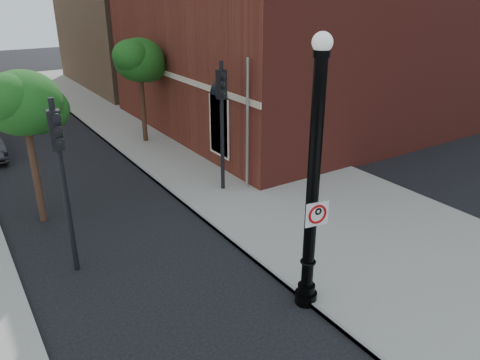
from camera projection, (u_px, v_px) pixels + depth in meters
ground at (234, 326)px, 11.24m from camera, size 120.00×120.00×0.00m
sidewalk_right at (228, 158)px, 21.98m from camera, size 8.00×60.00×0.12m
curb_edge at (150, 175)px, 19.99m from camera, size 0.10×60.00×0.14m
brick_wall_building at (336, 10)px, 27.72m from camera, size 22.30×16.30×12.50m
lamppost at (313, 193)px, 10.90m from camera, size 0.57×0.57×6.71m
no_parking_sign at (317, 214)px, 10.97m from camera, size 0.61×0.14×0.62m
traffic_signal_left at (60, 160)px, 12.18m from camera, size 0.35×0.43×5.00m
traffic_signal_right at (222, 106)px, 17.33m from camera, size 0.36×0.43×5.08m
utility_pole at (247, 127)px, 17.79m from camera, size 0.10×0.10×5.19m
street_tree_a at (24, 104)px, 14.80m from camera, size 2.88×2.60×5.18m
street_tree_c at (140, 61)px, 22.84m from camera, size 2.93×2.65×5.27m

